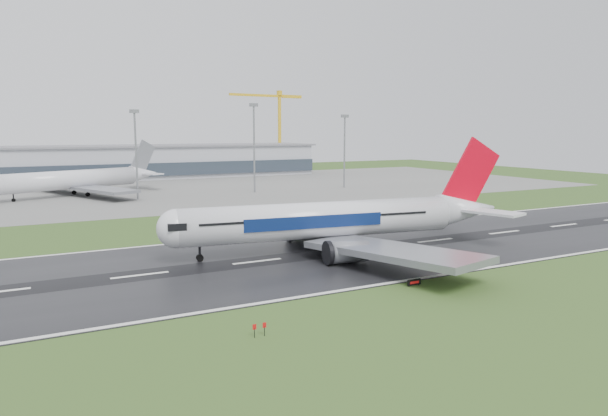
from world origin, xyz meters
TOP-DOWN VIEW (x-y plane):
  - ground at (0.00, 0.00)m, footprint 520.00×520.00m
  - runway at (0.00, 0.00)m, footprint 400.00×45.00m
  - apron at (0.00, 125.00)m, footprint 400.00×130.00m
  - terminal at (0.00, 185.00)m, footprint 240.00×36.00m
  - main_airliner at (38.34, 1.13)m, footprint 77.14×74.31m
  - parked_airliner at (1.76, 119.50)m, footprint 81.12×78.86m
  - tower_crane at (116.81, 200.00)m, footprint 45.76×6.88m
  - runway_sign at (34.85, -24.56)m, footprint 2.31×0.33m
  - floodmast_3 at (18.27, 100.00)m, footprint 0.64×0.64m
  - floodmast_4 at (60.36, 100.00)m, footprint 0.64×0.64m
  - floodmast_5 at (99.07, 100.00)m, footprint 0.64×0.64m

SIDE VIEW (x-z plane):
  - ground at x=0.00m, z-range 0.00..0.00m
  - apron at x=0.00m, z-range 0.00..0.08m
  - runway at x=0.00m, z-range 0.00..0.10m
  - runway_sign at x=34.85m, z-range 0.00..1.04m
  - terminal at x=0.00m, z-range 0.00..15.00m
  - parked_airliner at x=1.76m, z-range 0.08..18.55m
  - main_airliner at x=38.34m, z-range 0.10..20.51m
  - floodmast_5 at x=99.07m, z-range 0.00..27.82m
  - floodmast_3 at x=18.27m, z-range 0.00..28.42m
  - floodmast_4 at x=60.36m, z-range 0.00..31.36m
  - tower_crane at x=116.81m, z-range 0.00..45.07m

